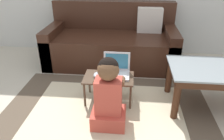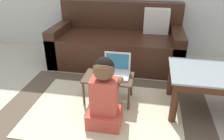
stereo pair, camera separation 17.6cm
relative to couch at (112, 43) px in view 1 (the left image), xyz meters
name	(u,v)px [view 1 (the left image)]	position (x,y,z in m)	size (l,w,h in m)	color
ground_plane	(112,114)	(0.13, -1.31, -0.30)	(16.00, 16.00, 0.00)	beige
area_rug	(107,111)	(0.07, -1.28, -0.29)	(2.17, 1.49, 0.01)	brown
couch	(112,43)	(0.00, 0.00, 0.00)	(1.86, 0.90, 0.86)	#381E14
laptop_desk	(109,80)	(0.07, -1.08, -0.03)	(0.53, 0.32, 0.30)	#4C3828
laptop	(116,72)	(0.14, -1.02, 0.04)	(0.29, 0.22, 0.23)	silver
computer_mouse	(97,75)	(-0.06, -1.08, 0.02)	(0.07, 0.11, 0.04)	#B2B7C1
person_seated	(109,95)	(0.11, -1.47, 0.04)	(0.32, 0.39, 0.70)	#CC4C3D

